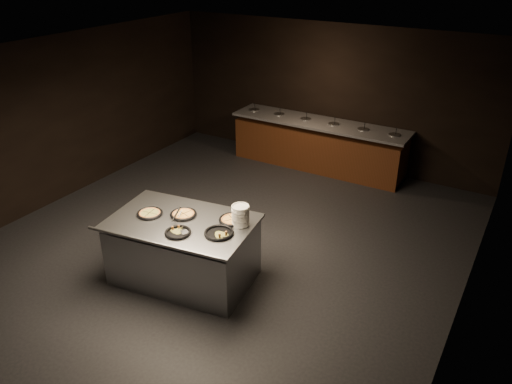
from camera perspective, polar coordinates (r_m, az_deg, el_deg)
room at (r=7.25m, az=-4.20°, el=3.61°), size 7.02×8.02×2.92m
salad_bar at (r=10.53m, az=7.04°, el=5.04°), size 3.70×0.83×1.18m
serving_counter at (r=7.04m, az=-8.26°, el=-6.69°), size 2.10×1.51×0.93m
plate_stack at (r=6.55m, az=-1.78°, el=-2.72°), size 0.24×0.24×0.28m
pan_veggie_whole at (r=7.00m, az=-12.05°, el=-2.40°), size 0.36×0.36×0.04m
pan_cheese_whole at (r=6.90m, az=-8.30°, el=-2.52°), size 0.37×0.37×0.04m
pan_cheese_slices_a at (r=6.70m, az=-2.67°, el=-3.17°), size 0.38×0.38×0.04m
pan_cheese_slices_b at (r=6.49m, az=-8.92°, el=-4.57°), size 0.34×0.34×0.04m
pan_veggie_slices at (r=6.42m, az=-4.25°, el=-4.66°), size 0.38×0.38×0.04m
server_left at (r=6.78m, az=-8.89°, el=-2.52°), size 0.12×0.35×0.17m
server_right at (r=6.55m, az=-8.62°, el=-3.66°), size 0.31×0.21×0.16m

